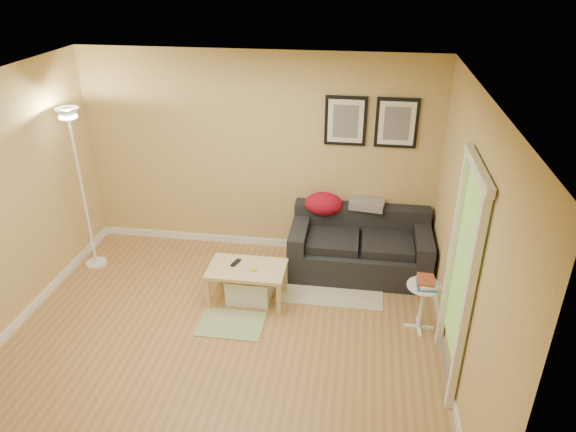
# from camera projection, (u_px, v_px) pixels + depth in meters

# --- Properties ---
(floor) EXTENTS (4.50, 4.50, 0.00)m
(floor) POSITION_uv_depth(u_px,v_px,m) (224.00, 339.00, 5.43)
(floor) COLOR #A87B48
(floor) RESTS_ON ground
(ceiling) EXTENTS (4.50, 4.50, 0.00)m
(ceiling) POSITION_uv_depth(u_px,v_px,m) (206.00, 89.00, 4.26)
(ceiling) COLOR white
(ceiling) RESTS_ON wall_back
(wall_back) EXTENTS (4.50, 0.00, 4.50)m
(wall_back) POSITION_uv_depth(u_px,v_px,m) (258.00, 155.00, 6.61)
(wall_back) COLOR #D1B86B
(wall_back) RESTS_ON ground
(wall_front) EXTENTS (4.50, 0.00, 4.50)m
(wall_front) POSITION_uv_depth(u_px,v_px,m) (126.00, 387.00, 3.08)
(wall_front) COLOR #D1B86B
(wall_front) RESTS_ON ground
(wall_right) EXTENTS (0.00, 4.00, 4.00)m
(wall_right) POSITION_uv_depth(u_px,v_px,m) (466.00, 247.00, 4.55)
(wall_right) COLOR #D1B86B
(wall_right) RESTS_ON ground
(baseboard_back) EXTENTS (4.50, 0.02, 0.10)m
(baseboard_back) POSITION_uv_depth(u_px,v_px,m) (261.00, 241.00, 7.17)
(baseboard_back) COLOR white
(baseboard_back) RESTS_ON ground
(baseboard_left) EXTENTS (0.02, 4.00, 0.10)m
(baseboard_left) POSITION_uv_depth(u_px,v_px,m) (24.00, 315.00, 5.70)
(baseboard_left) COLOR white
(baseboard_left) RESTS_ON ground
(baseboard_right) EXTENTS (0.02, 4.00, 0.10)m
(baseboard_right) POSITION_uv_depth(u_px,v_px,m) (446.00, 357.00, 5.12)
(baseboard_right) COLOR white
(baseboard_right) RESTS_ON ground
(sofa) EXTENTS (1.70, 0.90, 0.75)m
(sofa) POSITION_uv_depth(u_px,v_px,m) (360.00, 244.00, 6.44)
(sofa) COLOR black
(sofa) RESTS_ON ground
(red_throw) EXTENTS (0.48, 0.36, 0.28)m
(red_throw) POSITION_uv_depth(u_px,v_px,m) (324.00, 204.00, 6.57)
(red_throw) COLOR maroon
(red_throw) RESTS_ON sofa
(plaid_throw) EXTENTS (0.45, 0.32, 0.10)m
(plaid_throw) POSITION_uv_depth(u_px,v_px,m) (367.00, 204.00, 6.53)
(plaid_throw) COLOR tan
(plaid_throw) RESTS_ON sofa
(framed_print_left) EXTENTS (0.50, 0.04, 0.60)m
(framed_print_left) POSITION_uv_depth(u_px,v_px,m) (346.00, 121.00, 6.23)
(framed_print_left) COLOR black
(framed_print_left) RESTS_ON wall_back
(framed_print_right) EXTENTS (0.50, 0.04, 0.60)m
(framed_print_right) POSITION_uv_depth(u_px,v_px,m) (397.00, 123.00, 6.15)
(framed_print_right) COLOR black
(framed_print_right) RESTS_ON wall_back
(area_rug) EXTENTS (1.25, 0.85, 0.01)m
(area_rug) POSITION_uv_depth(u_px,v_px,m) (330.00, 285.00, 6.30)
(area_rug) COLOR #BBB494
(area_rug) RESTS_ON ground
(green_runner) EXTENTS (0.70, 0.50, 0.01)m
(green_runner) POSITION_uv_depth(u_px,v_px,m) (231.00, 324.00, 5.64)
(green_runner) COLOR #668C4C
(green_runner) RESTS_ON ground
(coffee_table) EXTENTS (0.98, 0.75, 0.43)m
(coffee_table) POSITION_uv_depth(u_px,v_px,m) (247.00, 284.00, 5.96)
(coffee_table) COLOR #D3B580
(coffee_table) RESTS_ON ground
(remote_control) EXTENTS (0.10, 0.17, 0.02)m
(remote_control) POSITION_uv_depth(u_px,v_px,m) (236.00, 263.00, 5.93)
(remote_control) COLOR black
(remote_control) RESTS_ON coffee_table
(tape_roll) EXTENTS (0.07, 0.07, 0.03)m
(tape_roll) POSITION_uv_depth(u_px,v_px,m) (254.00, 269.00, 5.80)
(tape_roll) COLOR yellow
(tape_roll) RESTS_ON coffee_table
(storage_bin) EXTENTS (0.51, 0.37, 0.31)m
(storage_bin) POSITION_uv_depth(u_px,v_px,m) (249.00, 287.00, 5.99)
(storage_bin) COLOR white
(storage_bin) RESTS_ON ground
(side_table) EXTENTS (0.36, 0.36, 0.55)m
(side_table) POSITION_uv_depth(u_px,v_px,m) (421.00, 307.00, 5.47)
(side_table) COLOR white
(side_table) RESTS_ON ground
(book_stack) EXTENTS (0.22, 0.27, 0.08)m
(book_stack) POSITION_uv_depth(u_px,v_px,m) (426.00, 282.00, 5.33)
(book_stack) COLOR #3656A2
(book_stack) RESTS_ON side_table
(floor_lamp) EXTENTS (0.27, 0.27, 2.06)m
(floor_lamp) POSITION_uv_depth(u_px,v_px,m) (83.00, 196.00, 6.30)
(floor_lamp) COLOR white
(floor_lamp) RESTS_ON ground
(doorway) EXTENTS (0.12, 1.01, 2.13)m
(doorway) POSITION_uv_depth(u_px,v_px,m) (458.00, 282.00, 4.55)
(doorway) COLOR white
(doorway) RESTS_ON ground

